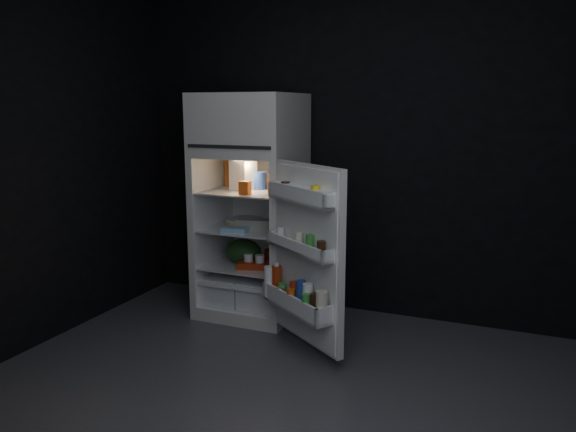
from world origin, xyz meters
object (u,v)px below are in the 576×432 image
at_px(refrigerator, 252,198).
at_px(fridge_door, 304,258).
at_px(yogurt_tray, 255,265).
at_px(milk_jug, 243,175).
at_px(egg_carton, 255,224).

relative_size(refrigerator, fridge_door, 1.46).
distance_m(fridge_door, yogurt_tray, 0.76).
height_order(milk_jug, yogurt_tray, milk_jug).
distance_m(refrigerator, fridge_door, 0.95).
height_order(refrigerator, milk_jug, refrigerator).
xyz_separation_m(fridge_door, yogurt_tray, (-0.58, 0.44, -0.23)).
bearing_deg(fridge_door, egg_carton, 139.59).
distance_m(fridge_door, milk_jug, 1.05).
bearing_deg(fridge_door, milk_jug, 142.71).
bearing_deg(yogurt_tray, milk_jug, 124.33).
relative_size(milk_jug, egg_carton, 0.79).
xyz_separation_m(refrigerator, egg_carton, (0.06, -0.06, -0.19)).
height_order(milk_jug, egg_carton, milk_jug).
relative_size(milk_jug, yogurt_tray, 0.88).
relative_size(fridge_door, egg_carton, 4.03).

